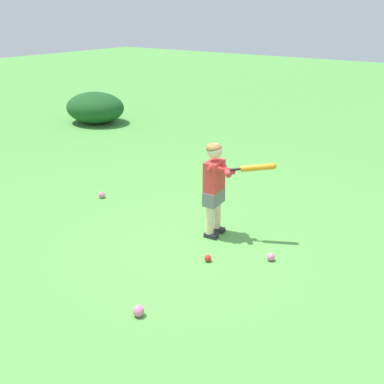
{
  "coord_description": "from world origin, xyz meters",
  "views": [
    {
      "loc": [
        -3.52,
        -2.62,
        2.42
      ],
      "look_at": [
        0.44,
        0.27,
        0.45
      ],
      "focal_mm": 43.06,
      "sensor_mm": 36.0,
      "label": 1
    }
  ],
  "objects_px": {
    "play_ball_near_batter": "(102,195)",
    "child_batter": "(217,181)",
    "play_ball_far_left": "(208,258)",
    "play_ball_midfield": "(138,311)",
    "play_ball_behind_batter": "(271,257)"
  },
  "relations": [
    {
      "from": "child_batter",
      "to": "play_ball_behind_batter",
      "type": "distance_m",
      "value": 1.0
    },
    {
      "from": "play_ball_near_batter",
      "to": "play_ball_midfield",
      "type": "bearing_deg",
      "value": -127.14
    },
    {
      "from": "child_batter",
      "to": "play_ball_near_batter",
      "type": "xyz_separation_m",
      "value": [
        -0.0,
        1.86,
        -0.61
      ]
    },
    {
      "from": "play_ball_near_batter",
      "to": "child_batter",
      "type": "bearing_deg",
      "value": -89.9
    },
    {
      "from": "play_ball_far_left",
      "to": "play_ball_near_batter",
      "type": "bearing_deg",
      "value": 75.53
    },
    {
      "from": "play_ball_far_left",
      "to": "play_ball_midfield",
      "type": "height_order",
      "value": "play_ball_midfield"
    },
    {
      "from": "play_ball_far_left",
      "to": "play_ball_midfield",
      "type": "bearing_deg",
      "value": -178.12
    },
    {
      "from": "play_ball_midfield",
      "to": "play_ball_near_batter",
      "type": "bearing_deg",
      "value": 52.86
    },
    {
      "from": "play_ball_midfield",
      "to": "child_batter",
      "type": "bearing_deg",
      "value": 10.45
    },
    {
      "from": "child_batter",
      "to": "play_ball_far_left",
      "type": "bearing_deg",
      "value": -154.19
    },
    {
      "from": "play_ball_behind_batter",
      "to": "play_ball_far_left",
      "type": "bearing_deg",
      "value": 127.53
    },
    {
      "from": "play_ball_near_batter",
      "to": "play_ball_far_left",
      "type": "bearing_deg",
      "value": -104.47
    },
    {
      "from": "play_ball_behind_batter",
      "to": "play_ball_near_batter",
      "type": "height_order",
      "value": "play_ball_near_batter"
    },
    {
      "from": "play_ball_far_left",
      "to": "play_ball_midfield",
      "type": "distance_m",
      "value": 1.09
    },
    {
      "from": "play_ball_far_left",
      "to": "play_ball_behind_batter",
      "type": "distance_m",
      "value": 0.65
    }
  ]
}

